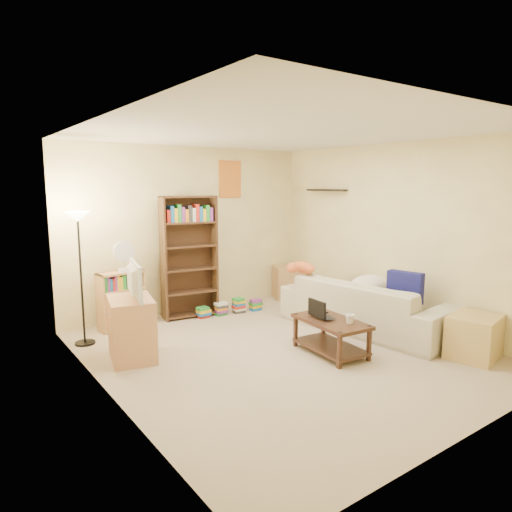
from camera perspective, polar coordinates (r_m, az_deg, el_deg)
name	(u,v)px	position (r m, az deg, el deg)	size (l,w,h in m)	color
room	(284,213)	(5.12, 3.48, 5.38)	(4.50, 4.54, 2.52)	tan
sofa	(366,305)	(6.34, 13.53, -5.95)	(1.19, 2.41, 0.68)	beige
navy_pillow	(405,287)	(6.11, 18.13, -3.73)	(0.44, 0.13, 0.40)	navy
cream_blanket	(370,285)	(6.45, 14.02, -3.51)	(0.62, 0.44, 0.27)	white
tabby_cat	(301,267)	(6.54, 5.70, -1.44)	(0.54, 0.24, 0.18)	orange
coffee_table	(331,332)	(5.40, 9.34, -9.36)	(0.58, 0.94, 0.40)	#3D2217
laptop	(325,316)	(5.45, 8.68, -7.42)	(0.24, 0.36, 0.03)	black
laptop_screen	(317,309)	(5.34, 7.61, -6.54)	(0.01, 0.30, 0.20)	white
mug	(350,319)	(5.24, 11.67, -7.72)	(0.15, 0.15, 0.10)	white
tv_remote	(321,311)	(5.64, 8.19, -6.88)	(0.05, 0.16, 0.02)	black
tv_stand	(132,329)	(5.33, -15.29, -8.75)	(0.46, 0.65, 0.70)	tan
television	(130,281)	(5.20, -15.53, -2.99)	(0.25, 0.69, 0.40)	black
tall_bookshelf	(189,254)	(6.69, -8.33, 0.25)	(0.83, 0.38, 1.78)	#46301B
short_bookshelf	(122,300)	(6.44, -16.45, -5.33)	(0.64, 0.32, 0.79)	tan
desk_fan	(124,255)	(6.29, -16.20, 0.17)	(0.28, 0.16, 0.42)	silver
floor_lamp	(79,239)	(5.80, -21.27, 1.95)	(0.28, 0.28, 1.62)	black
side_table	(288,282)	(7.90, 4.04, -3.24)	(0.48, 0.48, 0.55)	tan
end_cabinet	(474,337)	(5.77, 25.59, -9.08)	(0.58, 0.49, 0.49)	tan
book_stacks	(231,308)	(6.95, -3.12, -6.45)	(1.05, 0.28, 0.23)	red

